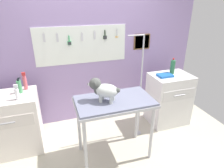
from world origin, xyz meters
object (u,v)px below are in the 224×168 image
at_px(grooming_table, 114,106).
at_px(soda_bottle, 173,67).
at_px(dog, 103,89).
at_px(conditioner_bottle, 17,93).
at_px(counter_left, 11,124).
at_px(cabinet_right, 169,99).
at_px(grooming_arm, 140,92).

xyz_separation_m(grooming_table, soda_bottle, (1.25, 0.56, 0.24)).
xyz_separation_m(grooming_table, dog, (-0.15, 0.02, 0.26)).
distance_m(conditioner_bottle, soda_bottle, 2.45).
relative_size(counter_left, cabinet_right, 0.97).
height_order(counter_left, conditioner_bottle, conditioner_bottle).
height_order(dog, cabinet_right, dog).
xyz_separation_m(grooming_arm, dog, (-0.67, -0.30, 0.29)).
bearing_deg(cabinet_right, conditioner_bottle, -178.46).
bearing_deg(soda_bottle, grooming_arm, -160.95).
bearing_deg(counter_left, cabinet_right, -1.84).
height_order(grooming_arm, conditioner_bottle, grooming_arm).
xyz_separation_m(dog, conditioner_bottle, (-1.05, 0.42, -0.09)).
bearing_deg(conditioner_bottle, grooming_arm, -3.94).
distance_m(counter_left, conditioner_bottle, 0.58).
xyz_separation_m(counter_left, soda_bottle, (2.63, -0.02, 0.60)).
relative_size(conditioner_bottle, soda_bottle, 0.78).
xyz_separation_m(grooming_table, conditioner_bottle, (-1.19, 0.43, 0.17)).
relative_size(grooming_table, dog, 2.58).
bearing_deg(grooming_arm, soda_bottle, 19.05).
bearing_deg(conditioner_bottle, grooming_table, -19.97).
bearing_deg(cabinet_right, dog, -160.31).
relative_size(counter_left, soda_bottle, 3.23).
bearing_deg(conditioner_bottle, counter_left, 142.00).
xyz_separation_m(grooming_table, counter_left, (-1.38, 0.58, -0.36)).
bearing_deg(soda_bottle, grooming_table, -155.68).
xyz_separation_m(counter_left, conditioner_bottle, (0.19, -0.15, 0.53)).
relative_size(grooming_table, conditioner_bottle, 4.84).
height_order(dog, counter_left, dog).
distance_m(grooming_arm, dog, 0.79).
distance_m(grooming_table, dog, 0.30).
relative_size(dog, conditioner_bottle, 1.88).
height_order(grooming_arm, counter_left, grooming_arm).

